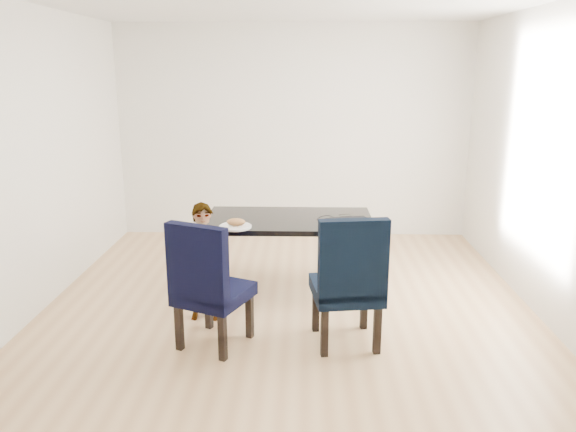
{
  "coord_description": "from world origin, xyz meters",
  "views": [
    {
      "loc": [
        0.14,
        -4.73,
        2.16
      ],
      "look_at": [
        0.0,
        0.2,
        0.85
      ],
      "focal_mm": 35.0,
      "sensor_mm": 36.0,
      "label": 1
    }
  ],
  "objects_px": {
    "child": "(204,262)",
    "chair_left": "(214,282)",
    "chair_right": "(346,279)",
    "plate": "(235,227)",
    "laptop": "(347,218)",
    "dining_table": "(289,255)"
  },
  "relations": [
    {
      "from": "child",
      "to": "chair_left",
      "type": "bearing_deg",
      "value": -74.54
    },
    {
      "from": "chair_right",
      "to": "plate",
      "type": "distance_m",
      "value": 1.22
    },
    {
      "from": "chair_left",
      "to": "child",
      "type": "xyz_separation_m",
      "value": [
        -0.16,
        0.47,
        -0.0
      ]
    },
    {
      "from": "child",
      "to": "plate",
      "type": "relative_size",
      "value": 3.53
    },
    {
      "from": "chair_right",
      "to": "laptop",
      "type": "relative_size",
      "value": 3.11
    },
    {
      "from": "child",
      "to": "laptop",
      "type": "height_order",
      "value": "child"
    },
    {
      "from": "chair_left",
      "to": "laptop",
      "type": "relative_size",
      "value": 2.99
    },
    {
      "from": "dining_table",
      "to": "chair_left",
      "type": "relative_size",
      "value": 1.53
    },
    {
      "from": "laptop",
      "to": "child",
      "type": "bearing_deg",
      "value": 12.09
    },
    {
      "from": "dining_table",
      "to": "chair_left",
      "type": "xyz_separation_m",
      "value": [
        -0.56,
        -1.12,
        0.15
      ]
    },
    {
      "from": "dining_table",
      "to": "child",
      "type": "bearing_deg",
      "value": -137.72
    },
    {
      "from": "plate",
      "to": "chair_right",
      "type": "bearing_deg",
      "value": -36.71
    },
    {
      "from": "dining_table",
      "to": "plate",
      "type": "xyz_separation_m",
      "value": [
        -0.48,
        -0.34,
        0.38
      ]
    },
    {
      "from": "plate",
      "to": "laptop",
      "type": "bearing_deg",
      "value": 16.36
    },
    {
      "from": "laptop",
      "to": "chair_left",
      "type": "bearing_deg",
      "value": 30.52
    },
    {
      "from": "chair_left",
      "to": "plate",
      "type": "distance_m",
      "value": 0.82
    },
    {
      "from": "chair_right",
      "to": "plate",
      "type": "bearing_deg",
      "value": 135.55
    },
    {
      "from": "plate",
      "to": "dining_table",
      "type": "bearing_deg",
      "value": 35.8
    },
    {
      "from": "chair_left",
      "to": "plate",
      "type": "bearing_deg",
      "value": 107.63
    },
    {
      "from": "chair_right",
      "to": "plate",
      "type": "relative_size",
      "value": 3.67
    },
    {
      "from": "laptop",
      "to": "chair_right",
      "type": "bearing_deg",
      "value": 72.32
    },
    {
      "from": "chair_left",
      "to": "plate",
      "type": "relative_size",
      "value": 3.53
    }
  ]
}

